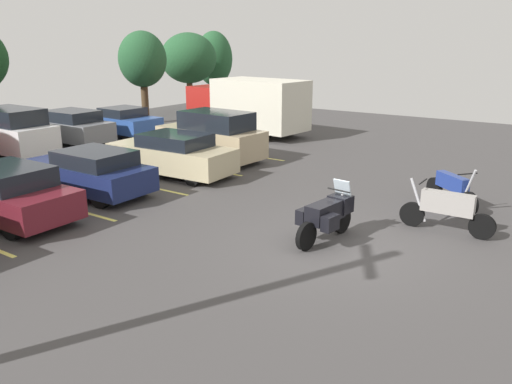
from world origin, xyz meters
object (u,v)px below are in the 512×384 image
object	(u,v)px
motorcycle_touring	(327,214)
car_far_white	(9,132)
car_navy	(89,172)
box_truck	(248,105)
car_champagne	(172,154)
motorcycle_third	(446,209)
car_far_blue	(121,121)
motorcycle_second	(452,188)
car_far_grey	(68,127)
car_tan	(212,136)
car_maroon	(3,193)

from	to	relation	value
motorcycle_touring	car_far_white	bearing A→B (deg)	85.06
car_navy	box_truck	xyz separation A→B (m)	(11.48, 2.02, 0.77)
car_far_white	box_truck	size ratio (longest dim) A/B	0.71
car_champagne	motorcycle_third	bearing A→B (deg)	-92.79
motorcycle_third	car_champagne	world-z (taller)	car_champagne
car_far_blue	car_navy	bearing A→B (deg)	-136.97
motorcycle_touring	motorcycle_third	xyz separation A→B (m)	(2.13, -2.20, -0.04)
motorcycle_third	car_far_blue	distance (m)	17.94
motorcycle_second	box_truck	distance (m)	13.39
car_navy	car_far_grey	xyz separation A→B (m)	(4.83, 7.53, 0.05)
motorcycle_third	car_navy	xyz separation A→B (m)	(-2.76, 10.06, 0.09)
car_far_white	box_truck	xyz separation A→B (m)	(9.53, -5.55, 0.53)
motorcycle_second	box_truck	size ratio (longest dim) A/B	0.28
car_champagne	car_far_blue	size ratio (longest dim) A/B	1.08
motorcycle_touring	car_far_white	size ratio (longest dim) A/B	0.47
car_navy	car_tan	xyz separation A→B (m)	(5.86, -0.15, 0.24)
motorcycle_touring	motorcycle_second	distance (m)	4.69
car_maroon	car_far_blue	distance (m)	12.78
car_navy	car_far_white	distance (m)	7.82
car_navy	car_far_blue	xyz separation A→B (m)	(7.70, 7.19, -0.02)
motorcycle_second	car_far_white	xyz separation A→B (m)	(-3.00, 17.21, 0.39)
car_navy	box_truck	size ratio (longest dim) A/B	0.67
car_far_white	car_far_blue	xyz separation A→B (m)	(5.75, -0.38, -0.26)
motorcycle_third	car_far_grey	distance (m)	17.71
motorcycle_third	motorcycle_second	bearing A→B (deg)	10.67
car_navy	car_maroon	bearing A→B (deg)	-178.99
car_tan	car_far_white	xyz separation A→B (m)	(-3.91, 7.71, 0.00)
box_truck	car_far_grey	bearing A→B (deg)	140.35
motorcycle_touring	motorcycle_second	xyz separation A→B (m)	(4.34, -1.78, -0.09)
motorcycle_third	car_far_blue	world-z (taller)	car_far_blue
motorcycle_touring	car_navy	size ratio (longest dim) A/B	0.50
car_navy	motorcycle_third	bearing A→B (deg)	-74.67
car_champagne	box_truck	world-z (taller)	box_truck
motorcycle_second	motorcycle_third	size ratio (longest dim) A/B	0.78
car_far_grey	car_far_blue	world-z (taller)	car_far_grey
car_far_white	car_maroon	bearing A→B (deg)	-122.15
car_navy	car_tan	bearing A→B (deg)	-1.45
motorcycle_third	motorcycle_touring	bearing A→B (deg)	134.14
motorcycle_third	car_tan	size ratio (longest dim) A/B	0.51
car_navy	car_tan	world-z (taller)	car_tan
motorcycle_touring	motorcycle_second	bearing A→B (deg)	-22.35
car_maroon	car_navy	bearing A→B (deg)	1.01
motorcycle_touring	car_far_blue	size ratio (longest dim) A/B	0.49
motorcycle_third	car_maroon	size ratio (longest dim) A/B	0.50
motorcycle_touring	car_tan	distance (m)	9.33
car_far_white	car_far_blue	size ratio (longest dim) A/B	1.06
car_navy	car_far_white	bearing A→B (deg)	75.51
car_navy	box_truck	distance (m)	11.68
car_tan	car_far_white	world-z (taller)	car_tan
car_far_grey	car_maroon	bearing A→B (deg)	-135.30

